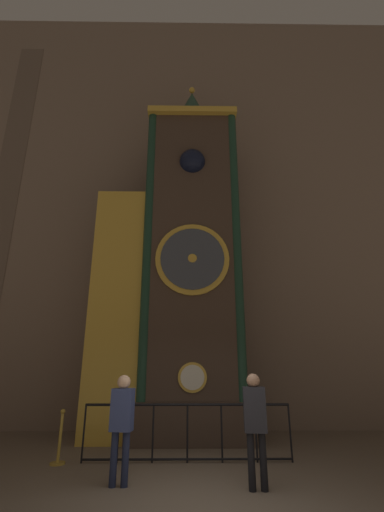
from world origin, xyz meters
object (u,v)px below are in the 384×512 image
(visitor_near, at_px, (122,417))
(stanchion_post, at_px, (59,446))
(clock_tower, at_px, (176,266))
(visitor_far, at_px, (255,418))

(visitor_near, height_order, stanchion_post, visitor_near)
(clock_tower, height_order, stanchion_post, clock_tower)
(clock_tower, bearing_deg, stanchion_post, -136.12)
(stanchion_post, bearing_deg, visitor_far, -23.09)
(clock_tower, xyz_separation_m, visitor_far, (1.38, -3.51, -3.48))
(visitor_near, relative_size, visitor_far, 0.98)
(clock_tower, relative_size, visitor_far, 6.61)
(visitor_far, bearing_deg, visitor_near, -179.66)
(visitor_far, xyz_separation_m, stanchion_post, (-3.48, 1.49, -0.68))
(visitor_near, xyz_separation_m, stanchion_post, (-1.38, 1.28, -0.67))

